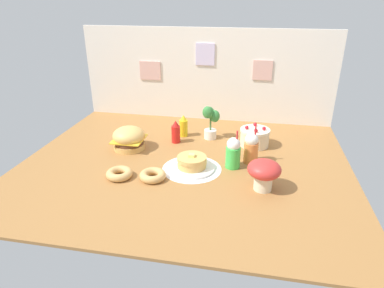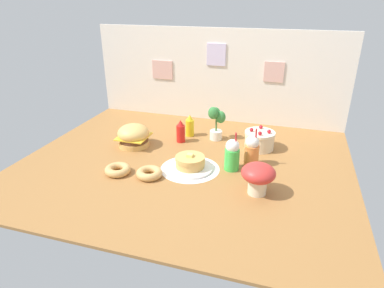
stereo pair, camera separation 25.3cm
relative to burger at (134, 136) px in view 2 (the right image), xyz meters
name	(u,v)px [view 2 (the right image)]	position (x,y,z in m)	size (l,w,h in m)	color
ground_plane	(184,164)	(0.51, -0.17, -0.10)	(2.48, 2.06, 0.02)	#9E6B38
back_wall	(217,76)	(0.51, 0.85, 0.36)	(2.48, 0.04, 0.90)	silver
doily_mat	(190,169)	(0.58, -0.26, -0.09)	(0.44, 0.44, 0.00)	white
burger	(134,136)	(0.00, 0.00, 0.00)	(0.27, 0.27, 0.19)	#DBA859
pancake_stack	(190,163)	(0.58, -0.26, -0.04)	(0.34, 0.34, 0.12)	white
layer_cake	(259,140)	(1.02, 0.26, -0.01)	(0.25, 0.25, 0.18)	beige
ketchup_bottle	(181,132)	(0.35, 0.20, 0.00)	(0.08, 0.08, 0.20)	red
mustard_bottle	(190,126)	(0.39, 0.35, 0.00)	(0.08, 0.08, 0.20)	yellow
cream_soda_cup	(232,155)	(0.87, -0.17, 0.03)	(0.11, 0.11, 0.30)	green
orange_float_cup	(252,151)	(1.00, -0.06, 0.03)	(0.11, 0.11, 0.30)	orange
donut_pink_glaze	(118,170)	(0.10, -0.47, -0.06)	(0.19, 0.19, 0.06)	tan
donut_chocolate	(149,173)	(0.34, -0.45, -0.06)	(0.19, 0.19, 0.06)	tan
potted_plant	(216,122)	(0.63, 0.35, 0.07)	(0.15, 0.12, 0.30)	white
mushroom_stool	(258,176)	(1.09, -0.45, 0.04)	(0.22, 0.22, 0.21)	beige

